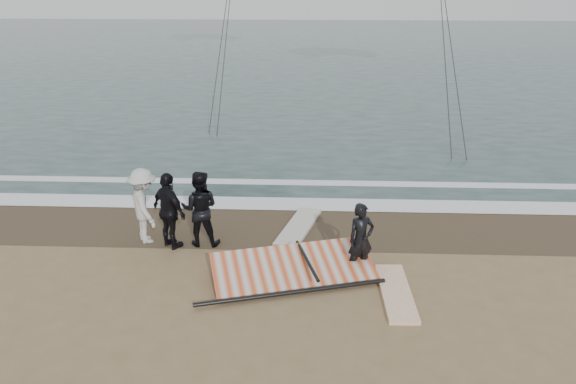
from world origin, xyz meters
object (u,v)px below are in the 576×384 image
man_main (361,239)px  board_white (396,292)px  board_cream (298,227)px  sail_rig (291,267)px

man_main → board_white: bearing=-74.7°
board_cream → sail_rig: bearing=-77.1°
sail_rig → board_cream: bearing=87.1°
board_white → board_cream: 3.72m
board_cream → sail_rig: (-0.12, -2.31, 0.14)m
board_white → board_cream: bearing=123.7°
man_main → sail_rig: size_ratio=0.42×
man_main → board_white: 1.40m
board_white → board_cream: (-2.14, 3.04, 0.00)m
board_cream → board_white: bearing=-39.0°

